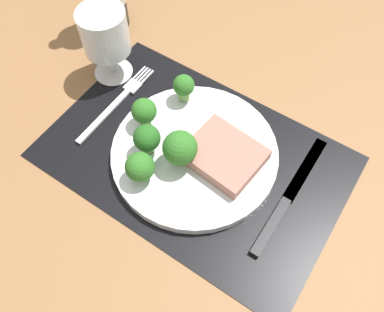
{
  "coord_description": "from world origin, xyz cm",
  "views": [
    {
      "loc": [
        17.71,
        -27.31,
        54.82
      ],
      "look_at": [
        0.19,
        -1.02,
        1.9
      ],
      "focal_mm": 37.51,
      "sensor_mm": 36.0,
      "label": 1
    }
  ],
  "objects_px": {
    "wine_glass": "(105,35)",
    "fork": "(117,102)",
    "steak": "(224,155)",
    "plate": "(195,153)",
    "knife": "(285,203)"
  },
  "relations": [
    {
      "from": "wine_glass",
      "to": "fork",
      "type": "bearing_deg",
      "value": -46.03
    },
    {
      "from": "steak",
      "to": "fork",
      "type": "relative_size",
      "value": 0.57
    },
    {
      "from": "steak",
      "to": "plate",
      "type": "bearing_deg",
      "value": -164.47
    },
    {
      "from": "plate",
      "to": "fork",
      "type": "bearing_deg",
      "value": 175.2
    },
    {
      "from": "knife",
      "to": "steak",
      "type": "bearing_deg",
      "value": 178.45
    },
    {
      "from": "plate",
      "to": "knife",
      "type": "distance_m",
      "value": 0.16
    },
    {
      "from": "plate",
      "to": "fork",
      "type": "distance_m",
      "value": 0.17
    },
    {
      "from": "knife",
      "to": "wine_glass",
      "type": "bearing_deg",
      "value": 172.61
    },
    {
      "from": "wine_glass",
      "to": "knife",
      "type": "bearing_deg",
      "value": -9.51
    },
    {
      "from": "plate",
      "to": "wine_glass",
      "type": "bearing_deg",
      "value": 162.8
    },
    {
      "from": "steak",
      "to": "wine_glass",
      "type": "height_order",
      "value": "wine_glass"
    },
    {
      "from": "knife",
      "to": "wine_glass",
      "type": "xyz_separation_m",
      "value": [
        -0.38,
        0.06,
        0.08
      ]
    },
    {
      "from": "knife",
      "to": "wine_glass",
      "type": "distance_m",
      "value": 0.39
    },
    {
      "from": "steak",
      "to": "fork",
      "type": "distance_m",
      "value": 0.22
    },
    {
      "from": "plate",
      "to": "knife",
      "type": "bearing_deg",
      "value": 1.95
    }
  ]
}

